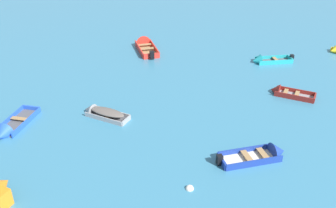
{
  "coord_description": "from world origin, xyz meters",
  "views": [
    {
      "loc": [
        -5.36,
        -2.84,
        12.36
      ],
      "look_at": [
        0.0,
        18.67,
        0.15
      ],
      "focal_mm": 40.94,
      "sensor_mm": 36.0,
      "label": 1
    }
  ],
  "objects_px": {
    "rowboat_blue_outer_right": "(8,130)",
    "rowboat_deep_blue_midfield_right": "(265,154)",
    "rowboat_grey_cluster_outer": "(101,112)",
    "rowboat_maroon_distant_center": "(284,92)",
    "rowboat_turquoise_near_right": "(265,61)",
    "mooring_buoy_trailing": "(190,189)",
    "rowboat_red_far_right": "(145,45)"
  },
  "relations": [
    {
      "from": "rowboat_blue_outer_right",
      "to": "rowboat_deep_blue_midfield_right",
      "type": "bearing_deg",
      "value": -23.56
    },
    {
      "from": "rowboat_grey_cluster_outer",
      "to": "rowboat_maroon_distant_center",
      "type": "relative_size",
      "value": 1.02
    },
    {
      "from": "rowboat_grey_cluster_outer",
      "to": "rowboat_turquoise_near_right",
      "type": "height_order",
      "value": "rowboat_turquoise_near_right"
    },
    {
      "from": "rowboat_turquoise_near_right",
      "to": "rowboat_deep_blue_midfield_right",
      "type": "bearing_deg",
      "value": -116.54
    },
    {
      "from": "rowboat_deep_blue_midfield_right",
      "to": "rowboat_turquoise_near_right",
      "type": "height_order",
      "value": "rowboat_deep_blue_midfield_right"
    },
    {
      "from": "rowboat_turquoise_near_right",
      "to": "mooring_buoy_trailing",
      "type": "bearing_deg",
      "value": -128.28
    },
    {
      "from": "rowboat_turquoise_near_right",
      "to": "mooring_buoy_trailing",
      "type": "height_order",
      "value": "rowboat_turquoise_near_right"
    },
    {
      "from": "rowboat_red_far_right",
      "to": "rowboat_deep_blue_midfield_right",
      "type": "height_order",
      "value": "rowboat_red_far_right"
    },
    {
      "from": "rowboat_deep_blue_midfield_right",
      "to": "rowboat_blue_outer_right",
      "type": "bearing_deg",
      "value": 156.44
    },
    {
      "from": "rowboat_turquoise_near_right",
      "to": "mooring_buoy_trailing",
      "type": "distance_m",
      "value": 17.09
    },
    {
      "from": "rowboat_maroon_distant_center",
      "to": "mooring_buoy_trailing",
      "type": "xyz_separation_m",
      "value": [
        -9.23,
        -7.79,
        -0.16
      ]
    },
    {
      "from": "rowboat_deep_blue_midfield_right",
      "to": "rowboat_maroon_distant_center",
      "type": "distance_m",
      "value": 7.85
    },
    {
      "from": "rowboat_maroon_distant_center",
      "to": "mooring_buoy_trailing",
      "type": "bearing_deg",
      "value": -139.83
    },
    {
      "from": "rowboat_grey_cluster_outer",
      "to": "rowboat_blue_outer_right",
      "type": "bearing_deg",
      "value": -173.79
    },
    {
      "from": "rowboat_red_far_right",
      "to": "rowboat_maroon_distant_center",
      "type": "bearing_deg",
      "value": -56.41
    },
    {
      "from": "rowboat_deep_blue_midfield_right",
      "to": "rowboat_maroon_distant_center",
      "type": "relative_size",
      "value": 1.31
    },
    {
      "from": "rowboat_grey_cluster_outer",
      "to": "rowboat_blue_outer_right",
      "type": "relative_size",
      "value": 0.8
    },
    {
      "from": "rowboat_grey_cluster_outer",
      "to": "mooring_buoy_trailing",
      "type": "xyz_separation_m",
      "value": [
        3.46,
        -7.94,
        -0.24
      ]
    },
    {
      "from": "rowboat_turquoise_near_right",
      "to": "mooring_buoy_trailing",
      "type": "relative_size",
      "value": 9.18
    },
    {
      "from": "rowboat_red_far_right",
      "to": "rowboat_maroon_distant_center",
      "type": "height_order",
      "value": "rowboat_red_far_right"
    },
    {
      "from": "rowboat_deep_blue_midfield_right",
      "to": "rowboat_turquoise_near_right",
      "type": "xyz_separation_m",
      "value": [
        5.98,
        11.98,
        -0.01
      ]
    },
    {
      "from": "rowboat_deep_blue_midfield_right",
      "to": "rowboat_turquoise_near_right",
      "type": "relative_size",
      "value": 1.08
    },
    {
      "from": "rowboat_deep_blue_midfield_right",
      "to": "mooring_buoy_trailing",
      "type": "relative_size",
      "value": 9.93
    },
    {
      "from": "rowboat_blue_outer_right",
      "to": "rowboat_turquoise_near_right",
      "type": "distance_m",
      "value": 20.46
    },
    {
      "from": "rowboat_grey_cluster_outer",
      "to": "rowboat_turquoise_near_right",
      "type": "distance_m",
      "value": 15.08
    },
    {
      "from": "rowboat_maroon_distant_center",
      "to": "rowboat_grey_cluster_outer",
      "type": "bearing_deg",
      "value": 179.3
    },
    {
      "from": "rowboat_red_far_right",
      "to": "mooring_buoy_trailing",
      "type": "xyz_separation_m",
      "value": [
        -1.55,
        -19.34,
        -0.22
      ]
    },
    {
      "from": "rowboat_red_far_right",
      "to": "rowboat_turquoise_near_right",
      "type": "xyz_separation_m",
      "value": [
        9.04,
        -5.92,
        -0.05
      ]
    },
    {
      "from": "rowboat_turquoise_near_right",
      "to": "rowboat_blue_outer_right",
      "type": "bearing_deg",
      "value": -162.73
    },
    {
      "from": "rowboat_red_far_right",
      "to": "rowboat_deep_blue_midfield_right",
      "type": "xyz_separation_m",
      "value": [
        3.05,
        -17.9,
        -0.04
      ]
    },
    {
      "from": "mooring_buoy_trailing",
      "to": "rowboat_deep_blue_midfield_right",
      "type": "bearing_deg",
      "value": 17.32
    },
    {
      "from": "rowboat_red_far_right",
      "to": "rowboat_blue_outer_right",
      "type": "xyz_separation_m",
      "value": [
        -10.5,
        -11.99,
        -0.06
      ]
    }
  ]
}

